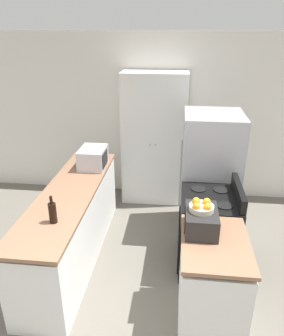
{
  "coord_description": "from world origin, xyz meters",
  "views": [
    {
      "loc": [
        0.42,
        -1.91,
        2.65
      ],
      "look_at": [
        0.0,
        1.76,
        1.05
      ],
      "focal_mm": 35.0,
      "sensor_mm": 36.0,
      "label": 1
    }
  ],
  "objects_px": {
    "pantry_cabinet": "(154,140)",
    "microwave": "(93,158)",
    "refrigerator": "(209,174)",
    "wine_bottle": "(53,212)",
    "toaster_oven": "(201,221)",
    "stove": "(208,232)",
    "fruit_bowl": "(202,207)"
  },
  "relations": [
    {
      "from": "pantry_cabinet",
      "to": "microwave",
      "type": "height_order",
      "value": "pantry_cabinet"
    },
    {
      "from": "pantry_cabinet",
      "to": "refrigerator",
      "type": "xyz_separation_m",
      "value": [
        0.81,
        -0.8,
        -0.2
      ]
    },
    {
      "from": "wine_bottle",
      "to": "toaster_oven",
      "type": "bearing_deg",
      "value": 1.1
    },
    {
      "from": "stove",
      "to": "wine_bottle",
      "type": "bearing_deg",
      "value": -156.27
    },
    {
      "from": "stove",
      "to": "refrigerator",
      "type": "distance_m",
      "value": 0.88
    },
    {
      "from": "wine_bottle",
      "to": "stove",
      "type": "bearing_deg",
      "value": 23.73
    },
    {
      "from": "microwave",
      "to": "toaster_oven",
      "type": "bearing_deg",
      "value": -44.86
    },
    {
      "from": "pantry_cabinet",
      "to": "microwave",
      "type": "distance_m",
      "value": 1.17
    },
    {
      "from": "pantry_cabinet",
      "to": "refrigerator",
      "type": "relative_size",
      "value": 1.24
    },
    {
      "from": "stove",
      "to": "toaster_oven",
      "type": "xyz_separation_m",
      "value": [
        -0.15,
        -0.65,
        0.55
      ]
    },
    {
      "from": "wine_bottle",
      "to": "pantry_cabinet",
      "type": "bearing_deg",
      "value": 71.03
    },
    {
      "from": "microwave",
      "to": "toaster_oven",
      "type": "relative_size",
      "value": 1.07
    },
    {
      "from": "pantry_cabinet",
      "to": "refrigerator",
      "type": "distance_m",
      "value": 1.15
    },
    {
      "from": "pantry_cabinet",
      "to": "fruit_bowl",
      "type": "bearing_deg",
      "value": -74.84
    },
    {
      "from": "pantry_cabinet",
      "to": "wine_bottle",
      "type": "height_order",
      "value": "pantry_cabinet"
    },
    {
      "from": "stove",
      "to": "wine_bottle",
      "type": "distance_m",
      "value": 1.78
    },
    {
      "from": "wine_bottle",
      "to": "fruit_bowl",
      "type": "distance_m",
      "value": 1.4
    },
    {
      "from": "stove",
      "to": "refrigerator",
      "type": "xyz_separation_m",
      "value": [
        0.05,
        0.81,
        0.36
      ]
    },
    {
      "from": "toaster_oven",
      "to": "fruit_bowl",
      "type": "xyz_separation_m",
      "value": [
        -0.01,
        0.01,
        0.14
      ]
    },
    {
      "from": "refrigerator",
      "to": "fruit_bowl",
      "type": "xyz_separation_m",
      "value": [
        -0.2,
        -1.45,
        0.33
      ]
    },
    {
      "from": "stove",
      "to": "fruit_bowl",
      "type": "xyz_separation_m",
      "value": [
        -0.15,
        -0.64,
        0.69
      ]
    },
    {
      "from": "refrigerator",
      "to": "microwave",
      "type": "bearing_deg",
      "value": -175.91
    },
    {
      "from": "microwave",
      "to": "wine_bottle",
      "type": "distance_m",
      "value": 1.37
    },
    {
      "from": "stove",
      "to": "microwave",
      "type": "xyz_separation_m",
      "value": [
        -1.5,
        0.69,
        0.58
      ]
    },
    {
      "from": "refrigerator",
      "to": "microwave",
      "type": "distance_m",
      "value": 1.57
    },
    {
      "from": "refrigerator",
      "to": "wine_bottle",
      "type": "xyz_separation_m",
      "value": [
        -1.59,
        -1.48,
        0.19
      ]
    },
    {
      "from": "stove",
      "to": "refrigerator",
      "type": "height_order",
      "value": "refrigerator"
    },
    {
      "from": "refrigerator",
      "to": "wine_bottle",
      "type": "relative_size",
      "value": 5.89
    },
    {
      "from": "refrigerator",
      "to": "stove",
      "type": "bearing_deg",
      "value": -93.37
    },
    {
      "from": "pantry_cabinet",
      "to": "wine_bottle",
      "type": "distance_m",
      "value": 2.41
    },
    {
      "from": "pantry_cabinet",
      "to": "microwave",
      "type": "bearing_deg",
      "value": -129.22
    },
    {
      "from": "fruit_bowl",
      "to": "microwave",
      "type": "bearing_deg",
      "value": 135.2
    }
  ]
}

